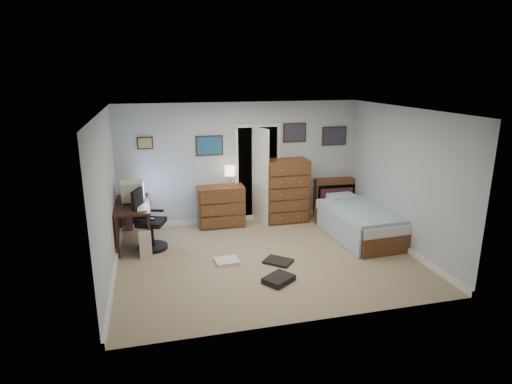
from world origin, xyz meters
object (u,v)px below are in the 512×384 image
low_dresser (221,206)px  tall_dresser (286,191)px  computer_desk (127,213)px  office_chair (148,226)px  bed (359,222)px

low_dresser → tall_dresser: size_ratio=0.71×
computer_desk → office_chair: 0.51m
office_chair → tall_dresser: tall_dresser is taller
office_chair → bed: (3.92, -0.38, -0.12)m
tall_dresser → office_chair: bearing=-162.8°
computer_desk → tall_dresser: size_ratio=1.02×
computer_desk → office_chair: (0.36, -0.33, -0.17)m
computer_desk → bed: computer_desk is taller
tall_dresser → computer_desk: bearing=-170.1°
low_dresser → tall_dresser: bearing=0.7°
office_chair → bed: 3.94m
office_chair → bed: office_chair is taller
low_dresser → bed: low_dresser is taller
bed → low_dresser: bearing=149.9°
tall_dresser → bed: bearing=-47.9°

